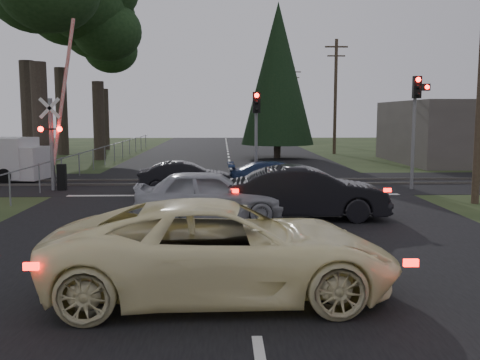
{
  "coord_description": "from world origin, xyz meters",
  "views": [
    {
      "loc": [
        -0.48,
        -12.46,
        3.15
      ],
      "look_at": [
        0.02,
        2.54,
        1.3
      ],
      "focal_mm": 40.0,
      "sensor_mm": 36.0,
      "label": 1
    }
  ],
  "objects_px": {
    "crossing_signal": "(57,141)",
    "utility_pole_mid": "(335,94)",
    "traffic_signal_right": "(417,110)",
    "utility_pole_far": "(293,102)",
    "dark_hatchback": "(307,193)",
    "blue_sedan": "(278,176)",
    "silver_car": "(210,195)",
    "traffic_signal_center": "(256,122)",
    "cream_coupe": "(223,249)",
    "dark_car_far": "(186,177)"
  },
  "relations": [
    {
      "from": "traffic_signal_right",
      "to": "utility_pole_far",
      "type": "distance_m",
      "value": 45.56
    },
    {
      "from": "crossing_signal",
      "to": "traffic_signal_center",
      "type": "height_order",
      "value": "crossing_signal"
    },
    {
      "from": "crossing_signal",
      "to": "silver_car",
      "type": "xyz_separation_m",
      "value": [
        6.42,
        -6.52,
        -1.29
      ]
    },
    {
      "from": "blue_sedan",
      "to": "crossing_signal",
      "type": "bearing_deg",
      "value": 86.03
    },
    {
      "from": "traffic_signal_right",
      "to": "dark_car_far",
      "type": "distance_m",
      "value": 9.88
    },
    {
      "from": "traffic_signal_center",
      "to": "cream_coupe",
      "type": "bearing_deg",
      "value": -95.94
    },
    {
      "from": "cream_coupe",
      "to": "crossing_signal",
      "type": "bearing_deg",
      "value": 25.34
    },
    {
      "from": "traffic_signal_center",
      "to": "cream_coupe",
      "type": "distance_m",
      "value": 14.34
    },
    {
      "from": "traffic_signal_center",
      "to": "dark_hatchback",
      "type": "height_order",
      "value": "traffic_signal_center"
    },
    {
      "from": "utility_pole_far",
      "to": "cream_coupe",
      "type": "bearing_deg",
      "value": -98.73
    },
    {
      "from": "dark_hatchback",
      "to": "traffic_signal_center",
      "type": "bearing_deg",
      "value": 9.22
    },
    {
      "from": "crossing_signal",
      "to": "cream_coupe",
      "type": "bearing_deg",
      "value": -62.8
    },
    {
      "from": "crossing_signal",
      "to": "dark_hatchback",
      "type": "height_order",
      "value": "crossing_signal"
    },
    {
      "from": "crossing_signal",
      "to": "utility_pole_mid",
      "type": "relative_size",
      "value": 0.77
    },
    {
      "from": "traffic_signal_center",
      "to": "utility_pole_mid",
      "type": "relative_size",
      "value": 0.46
    },
    {
      "from": "traffic_signal_center",
      "to": "utility_pole_mid",
      "type": "xyz_separation_m",
      "value": [
        7.5,
        19.32,
        1.92
      ]
    },
    {
      "from": "utility_pole_far",
      "to": "cream_coupe",
      "type": "relative_size",
      "value": 1.5
    },
    {
      "from": "traffic_signal_right",
      "to": "dark_hatchback",
      "type": "relative_size",
      "value": 0.98
    },
    {
      "from": "traffic_signal_right",
      "to": "dark_car_far",
      "type": "xyz_separation_m",
      "value": [
        -9.49,
        -0.58,
        -2.69
      ]
    },
    {
      "from": "blue_sedan",
      "to": "traffic_signal_center",
      "type": "bearing_deg",
      "value": 30.21
    },
    {
      "from": "silver_car",
      "to": "blue_sedan",
      "type": "height_order",
      "value": "silver_car"
    },
    {
      "from": "utility_pole_mid",
      "to": "blue_sedan",
      "type": "height_order",
      "value": "utility_pole_mid"
    },
    {
      "from": "traffic_signal_right",
      "to": "utility_pole_mid",
      "type": "distance_m",
      "value": 20.6
    },
    {
      "from": "silver_car",
      "to": "dark_car_far",
      "type": "relative_size",
      "value": 1.18
    },
    {
      "from": "cream_coupe",
      "to": "blue_sedan",
      "type": "height_order",
      "value": "cream_coupe"
    },
    {
      "from": "silver_car",
      "to": "blue_sedan",
      "type": "distance_m",
      "value": 6.62
    },
    {
      "from": "dark_car_far",
      "to": "dark_hatchback",
      "type": "bearing_deg",
      "value": -147.86
    },
    {
      "from": "utility_pole_far",
      "to": "dark_car_far",
      "type": "relative_size",
      "value": 2.36
    },
    {
      "from": "crossing_signal",
      "to": "dark_car_far",
      "type": "relative_size",
      "value": 1.83
    },
    {
      "from": "dark_car_far",
      "to": "utility_pole_mid",
      "type": "bearing_deg",
      "value": -30.31
    },
    {
      "from": "cream_coupe",
      "to": "dark_hatchback",
      "type": "height_order",
      "value": "cream_coupe"
    },
    {
      "from": "traffic_signal_center",
      "to": "cream_coupe",
      "type": "height_order",
      "value": "traffic_signal_center"
    },
    {
      "from": "utility_pole_far",
      "to": "dark_car_far",
      "type": "distance_m",
      "value": 47.45
    },
    {
      "from": "blue_sedan",
      "to": "utility_pole_mid",
      "type": "bearing_deg",
      "value": -18.91
    },
    {
      "from": "crossing_signal",
      "to": "silver_car",
      "type": "height_order",
      "value": "crossing_signal"
    },
    {
      "from": "utility_pole_mid",
      "to": "blue_sedan",
      "type": "bearing_deg",
      "value": -107.89
    },
    {
      "from": "utility_pole_mid",
      "to": "utility_pole_far",
      "type": "relative_size",
      "value": 1.0
    },
    {
      "from": "dark_hatchback",
      "to": "blue_sedan",
      "type": "height_order",
      "value": "dark_hatchback"
    },
    {
      "from": "crossing_signal",
      "to": "cream_coupe",
      "type": "relative_size",
      "value": 1.16
    },
    {
      "from": "crossing_signal",
      "to": "dark_hatchback",
      "type": "xyz_separation_m",
      "value": [
        9.34,
        -6.39,
        -1.27
      ]
    },
    {
      "from": "traffic_signal_center",
      "to": "utility_pole_far",
      "type": "relative_size",
      "value": 0.46
    },
    {
      "from": "utility_pole_mid",
      "to": "dark_car_far",
      "type": "height_order",
      "value": "utility_pole_mid"
    },
    {
      "from": "traffic_signal_right",
      "to": "utility_pole_mid",
      "type": "height_order",
      "value": "utility_pole_mid"
    },
    {
      "from": "dark_car_far",
      "to": "cream_coupe",
      "type": "bearing_deg",
      "value": -177.18
    },
    {
      "from": "blue_sedan",
      "to": "silver_car",
      "type": "bearing_deg",
      "value": 155.11
    },
    {
      "from": "blue_sedan",
      "to": "cream_coupe",
      "type": "bearing_deg",
      "value": 168.79
    },
    {
      "from": "dark_hatchback",
      "to": "traffic_signal_right",
      "type": "bearing_deg",
      "value": -41.16
    },
    {
      "from": "utility_pole_mid",
      "to": "cream_coupe",
      "type": "height_order",
      "value": "utility_pole_mid"
    },
    {
      "from": "utility_pole_far",
      "to": "dark_hatchback",
      "type": "relative_size",
      "value": 1.88
    },
    {
      "from": "utility_pole_mid",
      "to": "dark_car_far",
      "type": "distance_m",
      "value": 23.91
    }
  ]
}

